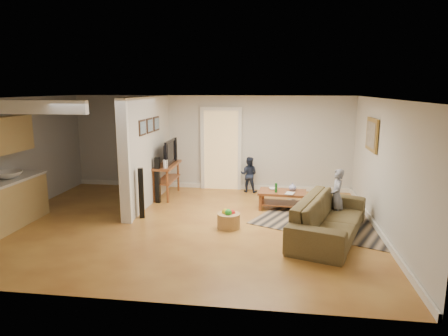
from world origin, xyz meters
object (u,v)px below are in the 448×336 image
at_px(speaker_right, 158,180).
at_px(child, 335,223).
at_px(tv_console, 167,167).
at_px(sofa, 328,237).
at_px(toddler, 249,192).
at_px(coffee_table, 283,195).
at_px(speaker_left, 141,193).
at_px(toy_basket, 229,220).

relative_size(speaker_right, child, 0.99).
height_order(tv_console, child, tv_console).
height_order(tv_console, speaker_right, tv_console).
bearing_deg(sofa, toddler, 47.54).
relative_size(child, toddler, 1.19).
bearing_deg(speaker_right, coffee_table, -1.73).
xyz_separation_m(coffee_table, speaker_left, (-2.94, -1.05, 0.21)).
bearing_deg(toddler, sofa, 126.84).
bearing_deg(child, coffee_table, -127.79).
height_order(coffee_table, child, coffee_table).
height_order(sofa, toy_basket, toy_basket).
xyz_separation_m(sofa, child, (0.23, 0.81, 0.00)).
xyz_separation_m(speaker_left, toy_basket, (1.89, -0.37, -0.37)).
relative_size(speaker_left, child, 0.96).
relative_size(sofa, speaker_right, 2.25).
bearing_deg(toddler, toy_basket, 93.92).
height_order(toy_basket, toddler, toddler).
height_order(speaker_right, toddler, speaker_right).
bearing_deg(coffee_table, toddler, 122.03).
distance_m(tv_console, toddler, 2.26).
distance_m(speaker_left, toy_basket, 1.96).
height_order(coffee_table, tv_console, tv_console).
bearing_deg(speaker_right, toy_basket, -38.61).
height_order(sofa, coffee_table, coffee_table).
xyz_separation_m(speaker_right, child, (4.00, -0.93, -0.55)).
bearing_deg(toy_basket, sofa, -6.62).
distance_m(speaker_left, speaker_right, 1.15).
height_order(speaker_left, toy_basket, speaker_left).
xyz_separation_m(sofa, toddler, (-1.70, 3.04, 0.00)).
height_order(tv_console, toy_basket, tv_console).
xyz_separation_m(speaker_right, toddler, (2.07, 1.30, -0.55)).
relative_size(coffee_table, speaker_left, 1.02).
relative_size(coffee_table, toddler, 1.17).
bearing_deg(toy_basket, toddler, 86.31).
height_order(sofa, speaker_right, speaker_right).
distance_m(speaker_right, toddler, 2.50).
bearing_deg(sofa, toy_basket, 101.69).
xyz_separation_m(speaker_right, toy_basket, (1.89, -1.52, -0.39)).
relative_size(coffee_table, child, 0.98).
bearing_deg(speaker_left, speaker_right, 73.63).
bearing_deg(coffee_table, child, -38.01).
relative_size(sofa, speaker_left, 2.32).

